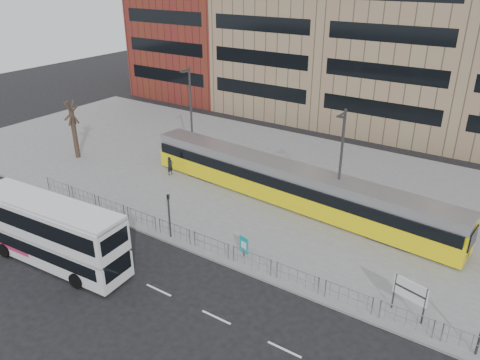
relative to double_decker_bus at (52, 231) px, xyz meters
The scene contains 15 objects.
ground 7.71m from the double_decker_bus, 47.07° to the left, with size 120.00×120.00×0.00m, color black.
plaza 18.25m from the double_decker_bus, 73.88° to the left, with size 64.00×24.00×0.15m, color slate.
kerb 7.73m from the double_decker_bus, 47.33° to the left, with size 64.00×0.25×0.17m, color gray.
building_row 41.62m from the double_decker_bus, 80.58° to the left, with size 70.40×18.40×31.20m.
pedestrian_barrier 9.27m from the double_decker_bus, 40.04° to the left, with size 32.07×0.07×1.10m.
road_markings 6.58m from the double_decker_bus, 13.15° to the left, with size 62.00×0.12×0.01m, color white.
double_decker_bus is the anchor object (origin of this frame).
tram 16.73m from the double_decker_bus, 60.90° to the left, with size 25.61×4.51×3.01m.
station_sign 20.33m from the double_decker_bus, 19.59° to the left, with size 1.81×0.52×2.12m.
ad_panel 11.49m from the double_decker_bus, 35.82° to the left, with size 0.72×0.23×1.37m.
pedestrian 13.93m from the double_decker_bus, 101.81° to the left, with size 0.59×0.38×1.61m, color black.
traffic_light_west 7.11m from the double_decker_bus, 56.16° to the left, with size 0.22×0.24×3.10m.
lamp_post_west 17.02m from the double_decker_bus, 99.61° to the left, with size 0.45×1.04×8.72m.
lamp_post_east 18.84m from the double_decker_bus, 50.14° to the left, with size 0.45×1.04×7.96m.
bare_tree 17.73m from the double_decker_bus, 137.30° to the left, with size 3.87×3.87×7.40m.
Camera 1 is at (17.56, -19.05, 16.47)m, focal length 35.00 mm.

